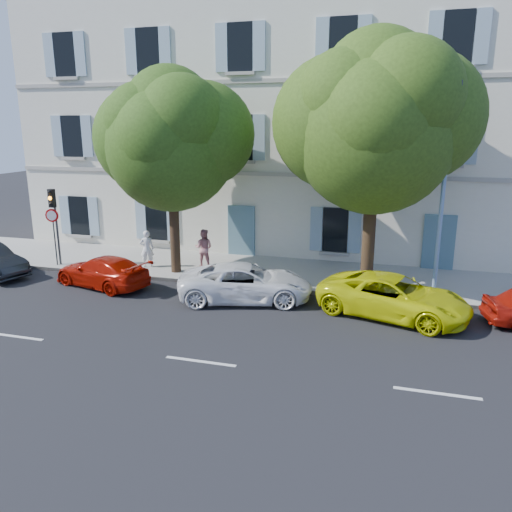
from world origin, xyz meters
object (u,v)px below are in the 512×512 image
(car_yellow_supercar, at_px, (394,297))
(traffic_light, at_px, (54,210))
(car_white_coupe, at_px, (246,283))
(car_red_coupe, at_px, (102,271))
(pedestrian_a, at_px, (147,249))
(road_sign, at_px, (53,225))
(pedestrian_b, at_px, (204,248))
(tree_right, at_px, (375,133))
(tree_left, at_px, (171,147))
(street_lamp, at_px, (444,180))

(car_yellow_supercar, distance_m, traffic_light, 14.58)
(car_white_coupe, xyz_separation_m, car_yellow_supercar, (5.14, -0.16, 0.02))
(car_red_coupe, xyz_separation_m, pedestrian_a, (0.62, 2.53, 0.36))
(road_sign, relative_size, pedestrian_b, 1.51)
(road_sign, bearing_deg, tree_right, 2.33)
(road_sign, height_order, pedestrian_a, road_sign)
(car_white_coupe, distance_m, tree_left, 6.37)
(car_yellow_supercar, height_order, pedestrian_b, pedestrian_b)
(road_sign, bearing_deg, tree_left, 5.17)
(car_red_coupe, xyz_separation_m, tree_left, (2.13, 2.19, 4.71))
(car_yellow_supercar, distance_m, road_sign, 14.58)
(pedestrian_a, bearing_deg, car_red_coupe, 52.96)
(car_yellow_supercar, height_order, street_lamp, street_lamp)
(street_lamp, bearing_deg, car_yellow_supercar, -125.99)
(car_yellow_supercar, bearing_deg, pedestrian_b, 83.46)
(traffic_light, bearing_deg, car_yellow_supercar, -7.64)
(car_yellow_supercar, xyz_separation_m, tree_left, (-8.89, 2.37, 4.63))
(traffic_light, distance_m, pedestrian_b, 6.66)
(car_red_coupe, relative_size, pedestrian_a, 2.55)
(tree_left, relative_size, pedestrian_a, 4.97)
(tree_left, height_order, traffic_light, tree_left)
(car_red_coupe, height_order, street_lamp, street_lamp)
(pedestrian_b, bearing_deg, tree_left, 47.97)
(car_red_coupe, relative_size, tree_left, 0.51)
(traffic_light, xyz_separation_m, pedestrian_a, (3.93, 0.79, -1.62))
(traffic_light, height_order, road_sign, traffic_light)
(pedestrian_a, bearing_deg, tree_left, 143.84)
(car_red_coupe, height_order, tree_left, tree_left)
(pedestrian_b, bearing_deg, car_white_coupe, 129.13)
(tree_right, height_order, road_sign, tree_right)
(road_sign, distance_m, pedestrian_a, 4.21)
(tree_right, height_order, traffic_light, tree_right)
(tree_left, xyz_separation_m, pedestrian_b, (0.86, 1.04, -4.33))
(traffic_light, bearing_deg, car_red_coupe, -27.69)
(road_sign, bearing_deg, car_red_coupe, -26.51)
(car_white_coupe, distance_m, street_lamp, 7.69)
(pedestrian_a, relative_size, pedestrian_b, 0.97)
(car_red_coupe, xyz_separation_m, car_white_coupe, (5.88, -0.02, 0.07))
(pedestrian_b, bearing_deg, pedestrian_a, 13.81)
(street_lamp, bearing_deg, pedestrian_b, 170.94)
(car_white_coupe, xyz_separation_m, tree_right, (4.11, 2.25, 5.22))
(traffic_light, height_order, pedestrian_b, traffic_light)
(road_sign, bearing_deg, traffic_light, 35.97)
(tree_left, height_order, street_lamp, tree_left)
(street_lamp, distance_m, pedestrian_b, 10.11)
(car_white_coupe, height_order, tree_right, tree_right)
(car_white_coupe, xyz_separation_m, pedestrian_a, (-5.26, 2.55, 0.29))
(car_yellow_supercar, xyz_separation_m, road_sign, (-14.40, 1.87, 1.27))
(car_red_coupe, relative_size, pedestrian_b, 2.48)
(car_yellow_supercar, relative_size, traffic_light, 1.47)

